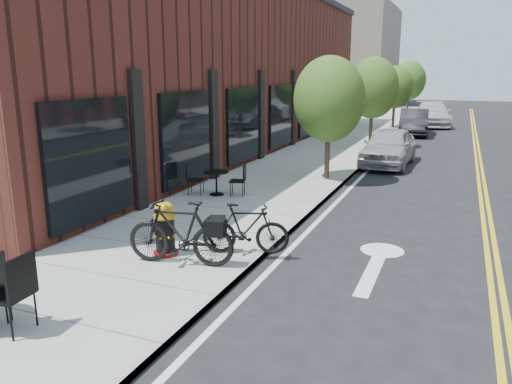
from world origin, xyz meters
The scene contains 15 objects.
ground centered at (0.00, 0.00, 0.00)m, with size 120.00×120.00×0.00m, color black.
sidewalk_near centered at (-2.00, 10.00, 0.06)m, with size 4.00×70.00×0.12m, color #9E9B93.
building_near centered at (-6.50, 14.00, 3.50)m, with size 5.00×28.00×7.00m, color #491F17.
bg_building_left centered at (-8.00, 48.00, 5.00)m, with size 8.00×14.00×10.00m, color #726656.
tree_near_a centered at (-0.60, 9.00, 2.60)m, with size 2.20×2.20×3.81m.
tree_near_b centered at (-0.60, 17.00, 2.71)m, with size 2.30×2.30×3.98m.
tree_near_c centered at (-0.60, 25.00, 2.53)m, with size 2.10×2.10×3.67m.
tree_near_d centered at (-0.60, 33.00, 2.79)m, with size 2.40×2.40×4.11m.
fire_hydrant centered at (-1.66, 1.21, 0.62)m, with size 0.50×0.50×1.05m.
bicycle_left centered at (-1.15, 0.90, 0.70)m, with size 0.55×1.94×1.17m, color black.
bicycle_right centered at (-0.30, 1.82, 0.60)m, with size 0.46×1.61×0.97m, color black.
bistro_set_c centered at (-2.86, 5.71, 0.55)m, with size 1.63×0.84×0.86m.
parked_car_a centered at (0.80, 12.74, 0.71)m, with size 1.67×4.15×1.41m, color #A3A5AB.
parked_car_b centered at (0.80, 22.76, 0.71)m, with size 1.49×4.29×1.41m, color black.
parked_car_c centered at (1.45, 27.94, 0.76)m, with size 2.13×5.25×1.52m, color silver.
Camera 1 is at (3.22, -6.27, 3.45)m, focal length 35.00 mm.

